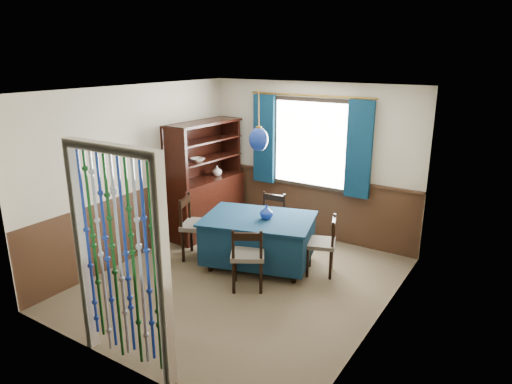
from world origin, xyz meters
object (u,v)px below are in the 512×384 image
Objects in this scene: vase_sideboard at (217,170)px; chair_right at (323,244)px; chair_left at (196,225)px; vase_table at (266,213)px; sideboard at (206,195)px; chair_near at (248,256)px; pendant_lamp at (259,139)px; bowl_shelf at (198,160)px; dining_table at (258,238)px; chair_far at (270,220)px.

chair_right is at bearing -15.37° from vase_sideboard.
chair_right is (1.77, 0.53, -0.06)m from chair_left.
vase_table is at bearing -29.88° from vase_sideboard.
sideboard is at bearing -103.49° from vase_sideboard.
vase_table is (1.03, 0.28, 0.31)m from chair_left.
vase_table is (-0.13, 0.67, 0.36)m from chair_near.
pendant_lamp reaches higher than bowl_shelf.
bowl_shelf is at bearing 148.20° from dining_table.
chair_right is 2.34m from sideboard.
chair_near is at bearing -33.38° from sideboard.
bowl_shelf reaches higher than vase_sideboard.
chair_right is at bearing 153.61° from chair_far.
vase_sideboard is (-1.38, 0.88, 0.61)m from dining_table.
bowl_shelf reaches higher than chair_right.
pendant_lamp reaches higher than chair_left.
vase_table is (0.31, -0.63, 0.36)m from chair_far.
sideboard is 1.68m from vase_table.
dining_table is at bearing 90.00° from pendant_lamp.
chair_right is at bearing 23.98° from chair_near.
pendant_lamp is at bearing 100.14° from chair_far.
vase_sideboard is at bearing 105.16° from chair_near.
chair_left is 5.00× the size of vase_sideboard.
chair_right is 2.40m from vase_sideboard.
chair_near is 1.04× the size of chair_right.
bowl_shelf is at bearing -165.96° from chair_left.
pendant_lamp reaches higher than vase_sideboard.
bowl_shelf is at bearing 164.35° from pendant_lamp.
chair_left is (-0.72, -0.91, 0.05)m from chair_far.
chair_near is 4.78× the size of vase_table.
dining_table is 1.75m from vase_sideboard.
pendant_lamp is at bearing -15.65° from bowl_shelf.
dining_table is at bearing 100.14° from chair_far.
dining_table is 9.19× the size of vase_sideboard.
vase_sideboard is (-1.63, 1.53, 0.57)m from chair_near.
sideboard is at bearing -5.85° from chair_far.
pendant_lamp reaches higher than sideboard.
dining_table is at bearing 86.94° from chair_right.
chair_right is 0.87m from vase_table.
chair_right is at bearing 18.04° from vase_table.
sideboard is 2.24× the size of pendant_lamp.
vase_sideboard is (0.00, 0.50, -0.28)m from bowl_shelf.
chair_far is at bearing 49.91° from chair_right.
dining_table is 2.05× the size of chair_far.
chair_right is 2.41m from bowl_shelf.
chair_far reaches higher than dining_table.
chair_far reaches higher than chair_right.
chair_near is at bearing 125.36° from chair_right.
vase_sideboard is (-1.19, 0.24, 0.58)m from chair_far.
bowl_shelf reaches higher than dining_table.
chair_far is (-0.44, 1.29, -0.00)m from chair_near.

